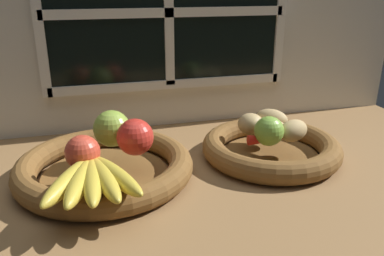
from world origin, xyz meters
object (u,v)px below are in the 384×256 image
(fruit_bowl_left, at_px, (105,166))
(apple_red_right, at_px, (135,137))
(apple_red_front, at_px, (83,152))
(banana_bunch_front, at_px, (92,178))
(apple_green_back, at_px, (112,129))
(chili_pepper, at_px, (273,139))
(potato_back, at_px, (271,119))
(potato_large, at_px, (272,128))
(lime_near, at_px, (269,131))
(potato_oblong, at_px, (251,124))
(potato_small, at_px, (293,131))
(fruit_bowl_right, at_px, (270,147))

(fruit_bowl_left, distance_m, apple_red_right, 0.09)
(apple_red_front, height_order, banana_bunch_front, apple_red_front)
(apple_green_back, relative_size, banana_bunch_front, 0.40)
(apple_green_back, distance_m, chili_pepper, 0.35)
(banana_bunch_front, relative_size, potato_back, 2.45)
(potato_back, relative_size, potato_large, 0.99)
(banana_bunch_front, bearing_deg, potato_back, 22.95)
(banana_bunch_front, bearing_deg, apple_green_back, 74.62)
(lime_near, bearing_deg, apple_green_back, 165.25)
(apple_green_back, relative_size, potato_oblong, 1.30)
(fruit_bowl_left, xyz_separation_m, potato_small, (0.41, -0.03, 0.05))
(fruit_bowl_left, height_order, apple_red_right, apple_red_right)
(banana_bunch_front, bearing_deg, apple_red_front, 100.20)
(lime_near, bearing_deg, apple_red_front, -178.17)
(banana_bunch_front, bearing_deg, fruit_bowl_left, 78.91)
(apple_red_front, height_order, potato_large, apple_red_front)
(fruit_bowl_right, height_order, potato_large, potato_large)
(apple_green_back, height_order, lime_near, apple_green_back)
(fruit_bowl_left, bearing_deg, chili_pepper, -5.93)
(potato_back, bearing_deg, potato_oblong, -164.05)
(potato_large, relative_size, potato_oblong, 1.34)
(potato_back, height_order, lime_near, lime_near)
(fruit_bowl_left, distance_m, chili_pepper, 0.37)
(apple_red_right, height_order, lime_near, apple_red_right)
(apple_red_right, xyz_separation_m, potato_oblong, (0.27, 0.05, -0.01))
(potato_small, bearing_deg, lime_near, -173.33)
(apple_red_front, height_order, chili_pepper, apple_red_front)
(chili_pepper, bearing_deg, fruit_bowl_left, 179.62)
(fruit_bowl_left, bearing_deg, fruit_bowl_right, -0.00)
(apple_green_back, relative_size, potato_small, 1.04)
(fruit_bowl_right, height_order, potato_oblong, potato_oblong)
(fruit_bowl_left, distance_m, fruit_bowl_right, 0.38)
(potato_back, height_order, potato_small, same)
(apple_green_back, relative_size, lime_near, 1.22)
(apple_red_front, bearing_deg, potato_oblong, 12.69)
(apple_red_right, bearing_deg, potato_back, 10.62)
(fruit_bowl_right, bearing_deg, potato_small, -45.00)
(potato_back, bearing_deg, fruit_bowl_left, -173.15)
(potato_small, distance_m, potato_large, 0.05)
(fruit_bowl_right, distance_m, potato_small, 0.07)
(fruit_bowl_right, distance_m, apple_red_right, 0.32)
(apple_green_back, height_order, chili_pepper, apple_green_back)
(potato_large, bearing_deg, fruit_bowl_right, 90.00)
(potato_large, xyz_separation_m, lime_near, (-0.03, -0.04, 0.01))
(potato_oblong, bearing_deg, chili_pepper, -70.82)
(potato_oblong, height_order, lime_near, lime_near)
(potato_back, xyz_separation_m, potato_oblong, (-0.06, -0.02, 0.00))
(fruit_bowl_right, relative_size, banana_bunch_front, 1.62)
(apple_red_right, height_order, chili_pepper, apple_red_right)
(apple_red_front, bearing_deg, chili_pepper, 2.43)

